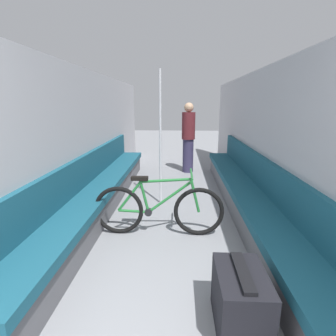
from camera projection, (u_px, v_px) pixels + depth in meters
name	position (u px, v px, depth m)	size (l,w,h in m)	color
wall_left	(74.00, 143.00, 3.58)	(0.10, 9.20, 2.07)	#B2B2B7
wall_right	(273.00, 145.00, 3.46)	(0.10, 9.20, 2.07)	#B2B2B7
bench_seat_row_left	(99.00, 193.00, 3.88)	(0.47, 5.02, 0.85)	#5B5B60
bench_seat_row_right	(247.00, 195.00, 3.79)	(0.47, 5.02, 0.85)	#5B5B60
bicycle	(158.00, 209.00, 3.16)	(1.58, 0.46, 0.78)	black
grab_pole_near	(160.00, 142.00, 3.99)	(0.08, 0.08, 2.05)	gray
passenger_standing	(188.00, 137.00, 5.97)	(0.30, 0.30, 1.58)	#332D4C
luggage_bag	(240.00, 300.00, 1.85)	(0.34, 0.52, 0.46)	black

